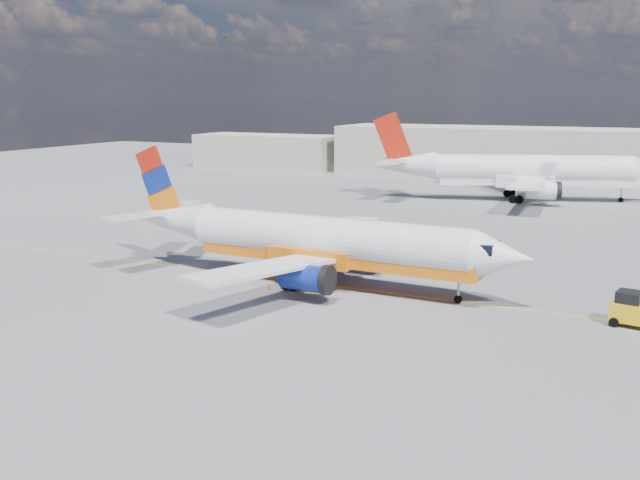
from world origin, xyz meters
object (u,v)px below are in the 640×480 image
at_px(main_jet, 316,241).
at_px(second_jet, 523,171).
at_px(gse_tug, 637,311).
at_px(traffic_cone, 269,287).

height_order(main_jet, second_jet, second_jet).
distance_m(second_jet, gse_tug, 50.59).
bearing_deg(gse_tug, main_jet, -171.30).
height_order(second_jet, traffic_cone, second_jet).
distance_m(main_jet, gse_tug, 20.93).
bearing_deg(gse_tug, second_jet, 117.42).
relative_size(second_jet, traffic_cone, 75.26).
xyz_separation_m(main_jet, second_jet, (5.94, 47.70, 0.55)).
xyz_separation_m(main_jet, traffic_cone, (-2.27, -2.87, -2.90)).
bearing_deg(second_jet, main_jet, -115.26).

